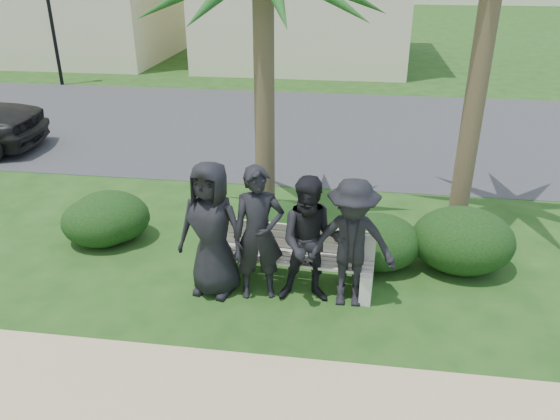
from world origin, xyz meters
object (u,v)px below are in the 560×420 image
at_px(man_a, 212,230).
at_px(man_b, 258,234).
at_px(man_d, 351,244).
at_px(park_bench, 288,261).
at_px(man_c, 311,241).

height_order(man_a, man_b, man_a).
bearing_deg(man_a, man_d, 10.64).
height_order(park_bench, man_a, man_a).
relative_size(park_bench, man_a, 1.27).
relative_size(park_bench, man_c, 1.36).
bearing_deg(man_c, man_a, 175.52).
height_order(man_c, man_d, man_d).
bearing_deg(man_d, man_a, 178.09).
bearing_deg(park_bench, man_b, -135.79).
bearing_deg(park_bench, man_c, -38.26).
xyz_separation_m(park_bench, man_a, (-0.97, -0.29, 0.57)).
xyz_separation_m(man_b, man_c, (0.69, -0.02, -0.05)).
xyz_separation_m(man_a, man_b, (0.62, -0.00, -0.01)).
height_order(man_a, man_d, man_a).
height_order(man_b, man_c, man_b).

